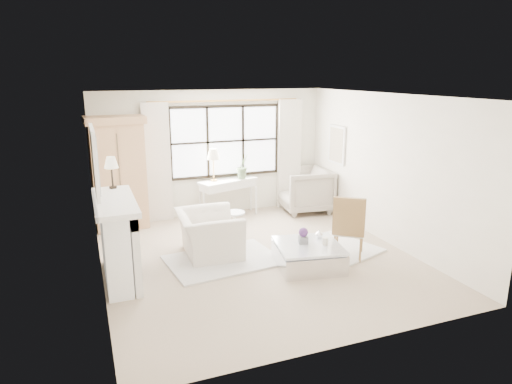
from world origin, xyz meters
TOP-DOWN VIEW (x-y plane):
  - floor at (0.00, 0.00)m, footprint 5.50×5.50m
  - ceiling at (0.00, 0.00)m, footprint 5.50×5.50m
  - wall_back at (0.00, 2.75)m, footprint 5.00×0.00m
  - wall_front at (0.00, -2.75)m, footprint 5.00×0.00m
  - wall_left at (-2.50, 0.00)m, footprint 0.00×5.50m
  - wall_right at (2.50, 0.00)m, footprint 0.00×5.50m
  - window_pane at (0.30, 2.73)m, footprint 2.40×0.02m
  - window_frame at (0.30, 2.72)m, footprint 2.50×0.04m
  - curtain_rod at (0.30, 2.67)m, footprint 3.30×0.04m
  - curtain_left at (-1.20, 2.65)m, footprint 0.55×0.10m
  - curtain_right at (1.80, 2.65)m, footprint 0.55×0.10m
  - fireplace at (-2.27, 0.00)m, footprint 0.58×1.66m
  - mirror_frame at (-2.47, 0.00)m, footprint 0.05×1.15m
  - mirror_glass at (-2.44, 0.00)m, footprint 0.02×1.00m
  - art_frame at (2.47, 1.70)m, footprint 0.04×0.62m
  - art_canvas at (2.45, 1.70)m, footprint 0.01×0.52m
  - mantel_lamp at (-2.21, 0.68)m, footprint 0.22×0.22m
  - armoire at (-2.00, 2.48)m, footprint 1.16×0.77m
  - console_table at (0.27, 2.48)m, footprint 1.38×0.82m
  - console_lamp at (-0.05, 2.49)m, footprint 0.28×0.28m
  - orchid_plant at (0.61, 2.48)m, footprint 0.38×0.35m
  - side_table at (-0.05, 1.10)m, footprint 0.40×0.40m
  - rug_left at (-0.59, 0.09)m, footprint 1.92×1.46m
  - rug_right at (1.20, -0.20)m, footprint 2.07×1.80m
  - club_armchair at (-0.73, 0.45)m, footprint 1.07×1.21m
  - wingback_chair at (1.98, 2.17)m, footprint 1.21×1.18m
  - french_chair at (1.44, -0.51)m, footprint 0.68×0.68m
  - coffee_table at (0.63, -0.61)m, footprint 1.16×1.16m
  - planter_box at (0.58, -0.53)m, footprint 0.19×0.19m
  - planter_flowers at (0.58, -0.53)m, footprint 0.15×0.15m
  - pillar_candle at (0.87, -0.72)m, footprint 0.09×0.09m
  - coffee_vase at (0.94, -0.39)m, footprint 0.16×0.16m

SIDE VIEW (x-z plane):
  - floor at x=0.00m, z-range 0.00..0.00m
  - rug_left at x=-0.59m, z-range 0.00..0.03m
  - rug_right at x=1.20m, z-range 0.00..0.03m
  - coffee_table at x=0.63m, z-range -0.01..0.37m
  - french_chair at x=1.44m, z-range -0.23..0.85m
  - side_table at x=-0.05m, z-range 0.08..0.58m
  - club_armchair at x=-0.73m, z-range 0.00..0.75m
  - console_table at x=0.27m, z-range 0.00..0.80m
  - planter_box at x=0.58m, z-range 0.38..0.49m
  - pillar_candle at x=0.87m, z-range 0.38..0.50m
  - coffee_vase at x=0.94m, z-range 0.38..0.52m
  - wingback_chair at x=1.98m, z-range 0.00..0.98m
  - planter_flowers at x=0.58m, z-range 0.49..0.64m
  - fireplace at x=-2.27m, z-range 0.02..1.28m
  - orchid_plant at x=0.61m, z-range 0.80..1.34m
  - armoire at x=-2.00m, z-range 0.02..2.26m
  - curtain_left at x=-1.20m, z-range 0.00..2.47m
  - curtain_right at x=1.80m, z-range 0.00..2.47m
  - wall_left at x=-2.50m, z-range -1.40..4.10m
  - wall_right at x=2.50m, z-range -1.40..4.10m
  - wall_back at x=0.00m, z-range -1.15..3.85m
  - wall_front at x=0.00m, z-range -1.15..3.85m
  - console_lamp at x=-0.05m, z-range 1.01..1.70m
  - art_frame at x=2.47m, z-range 1.14..1.96m
  - art_canvas at x=2.45m, z-range 1.19..1.91m
  - window_pane at x=0.30m, z-range 0.85..2.35m
  - window_frame at x=0.30m, z-range 0.85..2.35m
  - mantel_lamp at x=-2.21m, z-range 1.40..1.91m
  - mirror_frame at x=-2.47m, z-range 1.37..2.31m
  - mirror_glass at x=-2.44m, z-range 1.44..2.24m
  - curtain_rod at x=0.30m, z-range 2.45..2.49m
  - ceiling at x=0.00m, z-range 2.70..2.70m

